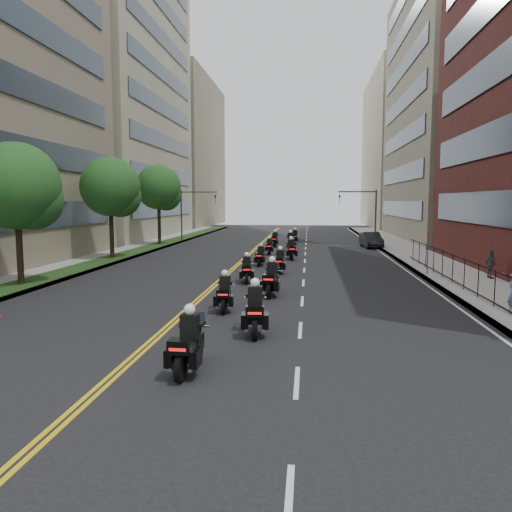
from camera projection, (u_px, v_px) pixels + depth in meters
The scene contains 26 objects.
ground at pixel (170, 377), 12.58m from camera, with size 160.00×160.00×0.00m, color black.
sidewalk_right at pixel (427, 261), 36.03m from camera, with size 4.00×90.00×0.15m, color gray.
sidewalk_left at pixel (108, 257), 38.53m from camera, with size 4.00×90.00×0.15m, color gray.
grass_strip at pixel (117, 256), 38.44m from camera, with size 2.00×90.00×0.04m, color #1A3412.
building_right_tan at pixel (471, 107), 56.13m from camera, with size 15.11×28.00×30.00m.
building_right_far at pixel (414, 151), 86.01m from camera, with size 15.00×28.00×26.00m, color gray.
building_left_mid at pixel (100, 97), 60.44m from camera, with size 16.11×28.00×34.00m.
building_left_far at pixel (169, 153), 90.54m from camera, with size 16.00×28.00×26.00m, color #787058.
iron_fence at pixel (471, 277), 23.20m from camera, with size 0.05×28.00×1.50m.
street_trees at pixel (79, 190), 31.56m from camera, with size 4.40×38.40×7.98m.
traffic_signal_right at pixel (367, 208), 52.69m from camera, with size 4.09×0.20×5.60m.
traffic_signal_left at pixel (190, 208), 54.68m from camera, with size 4.09×0.20×5.60m.
motorcycle_0 at pixel (189, 346), 12.92m from camera, with size 0.56×2.41×1.77m.
motorcycle_1 at pixel (255, 312), 16.64m from camera, with size 0.70×2.53×1.87m.
motorcycle_2 at pixel (225, 295), 20.17m from camera, with size 0.60×2.24×1.65m.
motorcycle_3 at pixel (272, 280), 23.37m from camera, with size 0.66×2.51×1.85m.
motorcycle_4 at pixel (247, 271), 27.19m from camera, with size 0.64×2.23×1.65m.
motorcycle_5 at pixel (280, 262), 30.68m from camera, with size 0.53×2.26×1.67m.
motorcycle_6 at pixel (261, 257), 34.18m from camera, with size 0.52×2.10×1.55m.
motorcycle_7 at pixel (291, 250), 37.80m from camera, with size 0.71×2.40×1.77m.
motorcycle_8 at pixel (269, 247), 41.37m from camera, with size 0.48×2.07×1.53m.
motorcycle_9 at pixel (291, 242), 44.59m from camera, with size 0.72×2.50×1.85m.
motorcycle_10 at pixel (275, 240), 48.05m from camera, with size 0.59×2.28×1.68m.
motorcycle_11 at pixel (295, 238), 51.47m from camera, with size 0.63×2.28×1.68m.
parked_sedan at pixel (371, 240), 47.59m from camera, with size 1.55×4.44×1.46m, color black.
pedestrian_c at pixel (491, 264), 27.57m from camera, with size 0.93×0.39×1.59m, color #424149.
Camera 1 is at (3.44, -11.87, 4.43)m, focal length 35.00 mm.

